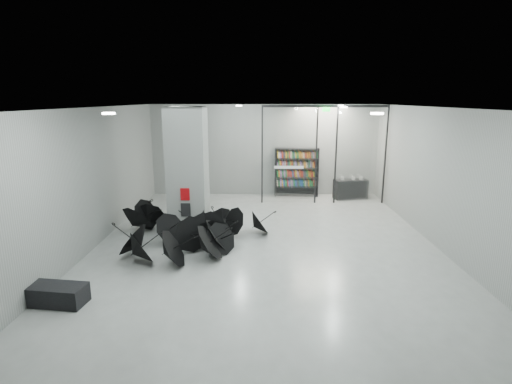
{
  "coord_description": "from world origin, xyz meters",
  "views": [
    {
      "loc": [
        -0.15,
        -10.48,
        4.24
      ],
      "look_at": [
        -0.3,
        1.5,
        1.4
      ],
      "focal_mm": 27.72,
      "sensor_mm": 36.0,
      "label": 1
    }
  ],
  "objects_px": {
    "bench": "(55,294)",
    "umbrella_cluster": "(185,234)",
    "column": "(188,170)",
    "bookshelf": "(297,172)",
    "shop_counter": "(350,189)"
  },
  "relations": [
    {
      "from": "umbrella_cluster",
      "to": "shop_counter",
      "type": "bearing_deg",
      "value": 42.64
    },
    {
      "from": "bench",
      "to": "bookshelf",
      "type": "height_order",
      "value": "bookshelf"
    },
    {
      "from": "bench",
      "to": "umbrella_cluster",
      "type": "bearing_deg",
      "value": 66.11
    },
    {
      "from": "column",
      "to": "shop_counter",
      "type": "bearing_deg",
      "value": 34.12
    },
    {
      "from": "shop_counter",
      "to": "bookshelf",
      "type": "bearing_deg",
      "value": 154.33
    },
    {
      "from": "shop_counter",
      "to": "umbrella_cluster",
      "type": "relative_size",
      "value": 0.26
    },
    {
      "from": "column",
      "to": "bookshelf",
      "type": "bearing_deg",
      "value": 50.35
    },
    {
      "from": "column",
      "to": "bench",
      "type": "height_order",
      "value": "column"
    },
    {
      "from": "bookshelf",
      "to": "umbrella_cluster",
      "type": "relative_size",
      "value": 0.4
    },
    {
      "from": "bench",
      "to": "umbrella_cluster",
      "type": "height_order",
      "value": "umbrella_cluster"
    },
    {
      "from": "shop_counter",
      "to": "umbrella_cluster",
      "type": "xyz_separation_m",
      "value": [
        -6.12,
        -5.64,
        -0.1
      ]
    },
    {
      "from": "column",
      "to": "bookshelf",
      "type": "distance_m",
      "value": 6.24
    },
    {
      "from": "bookshelf",
      "to": "shop_counter",
      "type": "height_order",
      "value": "bookshelf"
    },
    {
      "from": "column",
      "to": "bookshelf",
      "type": "relative_size",
      "value": 1.88
    },
    {
      "from": "bench",
      "to": "umbrella_cluster",
      "type": "distance_m",
      "value": 4.09
    }
  ]
}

